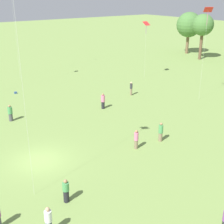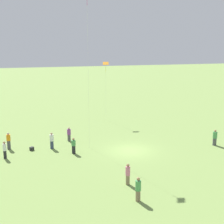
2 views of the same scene
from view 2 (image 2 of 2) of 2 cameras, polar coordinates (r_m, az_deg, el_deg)
name	(u,v)px [view 2 (image 2 of 2)]	position (r m, az deg, el deg)	size (l,w,h in m)	color
ground_plane	(131,151)	(32.45, 3.41, -7.05)	(240.00, 240.00, 0.00)	#7A994C
person_0	(138,189)	(22.41, 4.80, -13.91)	(0.54, 0.54, 1.77)	#847056
person_1	(9,141)	(34.28, -18.38, -5.05)	(0.54, 0.54, 1.79)	#4C4C51
person_2	(128,174)	(24.75, 2.91, -11.29)	(0.38, 0.38, 1.72)	#847056
person_3	(52,141)	(33.29, -10.96, -5.18)	(0.53, 0.53, 1.75)	#333D5B
person_4	(74,146)	(31.55, -7.04, -6.17)	(0.53, 0.53, 1.62)	#232328
person_8	(69,134)	(35.54, -7.88, -4.05)	(0.58, 0.58, 1.62)	#4C4C51
person_9	(215,138)	(35.56, 18.29, -4.48)	(0.66, 0.66, 1.74)	#4C4C51
person_11	(5,150)	(31.67, -19.03, -6.57)	(0.37, 0.37, 1.71)	#232328
kite_3	(106,66)	(43.63, -1.16, 8.45)	(0.93, 0.88, 8.30)	orange
kite_4	(87,7)	(31.80, -4.58, 18.55)	(0.95, 0.96, 15.47)	#E54C99
picnic_bag_0	(32,149)	(33.46, -14.46, -6.50)	(0.49, 0.48, 0.36)	#262628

